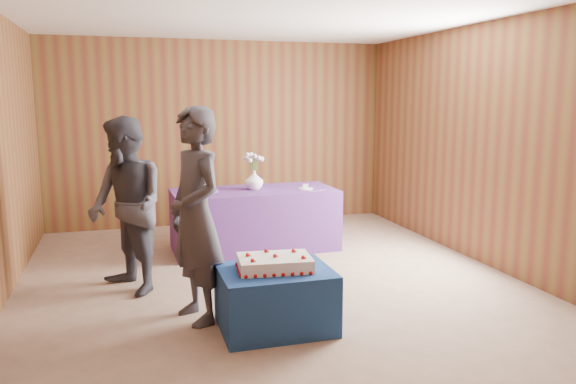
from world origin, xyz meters
name	(u,v)px	position (x,y,z in m)	size (l,w,h in m)	color
ground	(273,285)	(0.00, 0.00, 0.00)	(6.00, 6.00, 0.00)	gray
room_shell	(272,105)	(0.00, 0.00, 1.80)	(5.04, 6.04, 2.72)	brown
cake_table	(276,299)	(-0.26, -1.05, 0.25)	(0.90, 0.70, 0.50)	navy
serving_table	(254,219)	(0.14, 1.40, 0.38)	(2.00, 0.90, 0.75)	#603189
sheet_cake	(275,263)	(-0.26, -1.04, 0.55)	(0.65, 0.48, 0.14)	white
vase	(254,180)	(0.15, 1.43, 0.87)	(0.23, 0.23, 0.24)	white
flower_spray	(254,158)	(0.15, 1.43, 1.15)	(0.25, 0.25, 0.19)	#295B24
platter	(205,191)	(-0.47, 1.42, 0.76)	(0.33, 0.33, 0.02)	#5A4992
plate	(305,189)	(0.77, 1.27, 0.76)	(0.18, 0.18, 0.01)	white
cake_slice	(305,186)	(0.77, 1.27, 0.79)	(0.07, 0.06, 0.07)	white
knife	(317,190)	(0.87, 1.12, 0.75)	(0.26, 0.02, 0.00)	silver
guest_left	(196,216)	(-0.84, -0.68, 0.91)	(0.66, 0.43, 1.81)	#34333C
guest_right	(127,206)	(-1.39, 0.20, 0.85)	(0.83, 0.65, 1.71)	#373641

